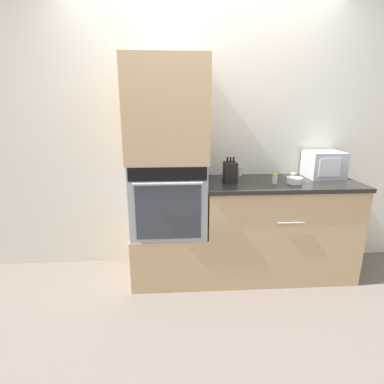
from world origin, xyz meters
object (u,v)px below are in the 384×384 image
object	(u,v)px
microwave	(324,164)
condiment_jar_near	(240,172)
bowl	(294,180)
condiment_jar_far	(275,179)
condiment_jar_mid	(294,176)
wall_oven	(169,196)
knife_block	(230,172)

from	to	relation	value
microwave	condiment_jar_near	xyz separation A→B (m)	(-0.77, 0.11, -0.09)
bowl	condiment_jar_far	bearing A→B (deg)	178.00
bowl	condiment_jar_mid	world-z (taller)	condiment_jar_mid
condiment_jar_mid	microwave	bearing A→B (deg)	15.42
wall_oven	condiment_jar_mid	size ratio (longest dim) A/B	10.24
wall_oven	microwave	xyz separation A→B (m)	(1.45, 0.14, 0.24)
wall_oven	microwave	size ratio (longest dim) A/B	2.02
condiment_jar_near	wall_oven	bearing A→B (deg)	-159.89
wall_oven	knife_block	size ratio (longest dim) A/B	2.87
condiment_jar_near	knife_block	bearing A→B (deg)	-119.50
microwave	condiment_jar_mid	xyz separation A→B (m)	(-0.31, -0.09, -0.09)
knife_block	condiment_jar_mid	xyz separation A→B (m)	(0.60, 0.06, -0.06)
condiment_jar_near	condiment_jar_mid	size ratio (longest dim) A/B	1.19
condiment_jar_far	condiment_jar_mid	bearing A→B (deg)	31.18
condiment_jar_mid	bowl	bearing A→B (deg)	-109.00
microwave	bowl	xyz separation A→B (m)	(-0.36, -0.23, -0.10)
condiment_jar_mid	condiment_jar_far	world-z (taller)	condiment_jar_far
wall_oven	bowl	distance (m)	1.10
knife_block	condiment_jar_mid	bearing A→B (deg)	5.31
microwave	knife_block	size ratio (longest dim) A/B	1.42
knife_block	condiment_jar_near	xyz separation A→B (m)	(0.14, 0.25, -0.05)
microwave	condiment_jar_mid	size ratio (longest dim) A/B	5.07
bowl	condiment_jar_mid	bearing A→B (deg)	71.00
wall_oven	condiment_jar_mid	distance (m)	1.15
condiment_jar_far	wall_oven	bearing A→B (deg)	174.93
wall_oven	bowl	size ratio (longest dim) A/B	4.80
bowl	microwave	bearing A→B (deg)	32.06
wall_oven	knife_block	bearing A→B (deg)	-0.31
condiment_jar_near	bowl	bearing A→B (deg)	-39.82
bowl	condiment_jar_far	size ratio (longest dim) A/B	1.55
condiment_jar_near	condiment_jar_mid	distance (m)	0.49
knife_block	condiment_jar_far	distance (m)	0.39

